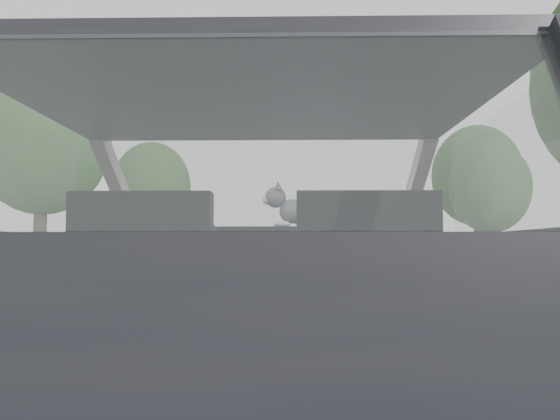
{
  "coord_description": "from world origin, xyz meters",
  "views": [
    {
      "loc": [
        0.13,
        -2.32,
        0.89
      ],
      "look_at": [
        0.07,
        0.6,
        1.1
      ],
      "focal_mm": 35.0,
      "sensor_mm": 36.0,
      "label": 1
    }
  ],
  "objects_px": {
    "cat": "(321,213)",
    "highway_sign": "(407,238)",
    "subject_car": "(260,287)",
    "other_car": "(297,252)"
  },
  "relations": [
    {
      "from": "cat",
      "to": "highway_sign",
      "type": "height_order",
      "value": "highway_sign"
    },
    {
      "from": "cat",
      "to": "highway_sign",
      "type": "distance_m",
      "value": 21.51
    },
    {
      "from": "subject_car",
      "to": "other_car",
      "type": "relative_size",
      "value": 0.91
    },
    {
      "from": "subject_car",
      "to": "highway_sign",
      "type": "height_order",
      "value": "highway_sign"
    },
    {
      "from": "other_car",
      "to": "subject_car",
      "type": "bearing_deg",
      "value": -80.42
    },
    {
      "from": "cat",
      "to": "other_car",
      "type": "height_order",
      "value": "other_car"
    },
    {
      "from": "cat",
      "to": "highway_sign",
      "type": "bearing_deg",
      "value": 70.47
    },
    {
      "from": "cat",
      "to": "subject_car",
      "type": "bearing_deg",
      "value": -120.59
    },
    {
      "from": "other_car",
      "to": "highway_sign",
      "type": "xyz_separation_m",
      "value": [
        4.81,
        1.01,
        0.62
      ]
    },
    {
      "from": "subject_car",
      "to": "cat",
      "type": "bearing_deg",
      "value": 65.76
    }
  ]
}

